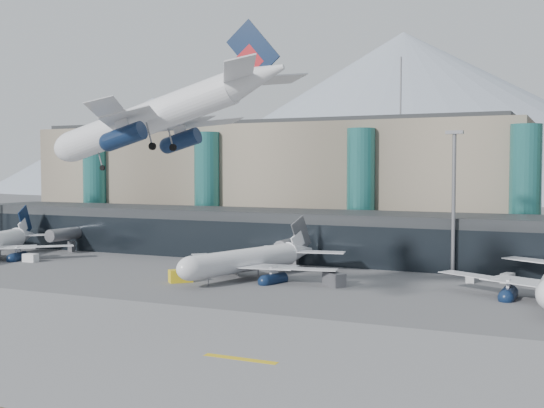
{
  "coord_description": "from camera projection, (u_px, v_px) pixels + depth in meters",
  "views": [
    {
      "loc": [
        50.52,
        -74.44,
        18.97
      ],
      "look_at": [
        2.05,
        32.0,
        12.84
      ],
      "focal_mm": 45.0,
      "sensor_mm": 36.0,
      "label": 1
    }
  ],
  "objects": [
    {
      "name": "ground",
      "position": [
        157.0,
        313.0,
        89.56
      ],
      "size": [
        900.0,
        900.0,
        0.0
      ],
      "primitive_type": "plane",
      "color": "#515154",
      "rests_on": "ground"
    },
    {
      "name": "runway_strip",
      "position": [
        81.0,
        338.0,
        75.92
      ],
      "size": [
        400.0,
        40.0,
        0.04
      ],
      "primitive_type": "cube",
      "color": "slate",
      "rests_on": "ground"
    },
    {
      "name": "runway_markings",
      "position": [
        81.0,
        338.0,
        75.92
      ],
      "size": [
        128.0,
        1.0,
        0.02
      ],
      "color": "gold",
      "rests_on": "ground"
    },
    {
      "name": "concourse",
      "position": [
        314.0,
        236.0,
        141.77
      ],
      "size": [
        170.0,
        27.0,
        10.0
      ],
      "color": "black",
      "rests_on": "ground"
    },
    {
      "name": "terminal_main",
      "position": [
        270.0,
        182.0,
        180.89
      ],
      "size": [
        130.0,
        30.0,
        31.0
      ],
      "color": "gray",
      "rests_on": "ground"
    },
    {
      "name": "teal_towers",
      "position": [
        280.0,
        189.0,
        162.29
      ],
      "size": [
        116.4,
        19.4,
        46.0
      ],
      "color": "#276D6A",
      "rests_on": "ground"
    },
    {
      "name": "mountain_ridge",
      "position": [
        523.0,
        126.0,
        425.9
      ],
      "size": [
        910.0,
        400.0,
        110.0
      ],
      "color": "gray",
      "rests_on": "ground"
    },
    {
      "name": "lightmast_mid",
      "position": [
        454.0,
        194.0,
        120.01
      ],
      "size": [
        3.0,
        1.2,
        25.6
      ],
      "color": "slate",
      "rests_on": "ground"
    },
    {
      "name": "hero_jet",
      "position": [
        170.0,
        104.0,
        83.34
      ],
      "size": [
        34.2,
        35.21,
        11.34
      ],
      "rotation": [
        0.0,
        -0.28,
        0.03
      ],
      "color": "silver",
      "rests_on": "ground"
    },
    {
      "name": "jet_parked_mid",
      "position": [
        258.0,
        252.0,
        119.11
      ],
      "size": [
        33.74,
        35.26,
        11.32
      ],
      "rotation": [
        0.0,
        0.0,
        1.29
      ],
      "color": "silver",
      "rests_on": "ground"
    },
    {
      "name": "veh_a",
      "position": [
        30.0,
        258.0,
        137.94
      ],
      "size": [
        2.99,
        1.71,
        1.67
      ],
      "primitive_type": "cube",
      "rotation": [
        0.0,
        0.0,
        0.02
      ],
      "color": "silver",
      "rests_on": "ground"
    },
    {
      "name": "veh_c",
      "position": [
        334.0,
        279.0,
        109.52
      ],
      "size": [
        4.4,
        4.05,
        2.19
      ],
      "primitive_type": "cube",
      "rotation": [
        0.0,
        0.0,
        -0.65
      ],
      "color": "#444549",
      "rests_on": "ground"
    },
    {
      "name": "veh_d",
      "position": [
        508.0,
        278.0,
        112.75
      ],
      "size": [
        2.22,
        3.1,
        1.6
      ],
      "primitive_type": "cube",
      "rotation": [
        0.0,
        0.0,
        1.28
      ],
      "color": "silver",
      "rests_on": "ground"
    },
    {
      "name": "veh_g",
      "position": [
        469.0,
        279.0,
        113.28
      ],
      "size": [
        1.71,
        2.42,
        1.29
      ],
      "primitive_type": "cube",
      "rotation": [
        0.0,
        0.0,
        -1.37
      ],
      "color": "silver",
      "rests_on": "ground"
    },
    {
      "name": "veh_h",
      "position": [
        181.0,
        276.0,
        113.38
      ],
      "size": [
        4.09,
        4.14,
        2.11
      ],
      "primitive_type": "cube",
      "rotation": [
        0.0,
        0.0,
        0.81
      ],
      "color": "gold",
      "rests_on": "ground"
    }
  ]
}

